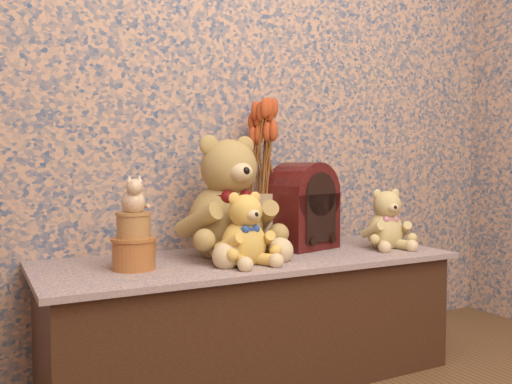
# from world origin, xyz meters

# --- Properties ---
(display_shelf) EXTENTS (1.50, 0.60, 0.44)m
(display_shelf) POSITION_xyz_m (0.00, 1.21, 0.22)
(display_shelf) COLOR #3C4F7B
(display_shelf) RESTS_ON ground
(teddy_large) EXTENTS (0.41, 0.48, 0.48)m
(teddy_large) POSITION_xyz_m (-0.07, 1.27, 0.68)
(teddy_large) COLOR olive
(teddy_large) RESTS_ON display_shelf
(teddy_medium) EXTENTS (0.23, 0.26, 0.26)m
(teddy_medium) POSITION_xyz_m (-0.08, 1.10, 0.58)
(teddy_medium) COLOR #CA8A39
(teddy_medium) RESTS_ON display_shelf
(teddy_small) EXTENTS (0.25, 0.28, 0.26)m
(teddy_small) POSITION_xyz_m (0.58, 1.14, 0.57)
(teddy_small) COLOR tan
(teddy_small) RESTS_ON display_shelf
(cathedral_radio) EXTENTS (0.29, 0.24, 0.35)m
(cathedral_radio) POSITION_xyz_m (0.28, 1.29, 0.62)
(cathedral_radio) COLOR #3A0A0B
(cathedral_radio) RESTS_ON display_shelf
(ceramic_vase) EXTENTS (0.16, 0.16, 0.22)m
(ceramic_vase) POSITION_xyz_m (0.13, 1.36, 0.56)
(ceramic_vase) COLOR tan
(ceramic_vase) RESTS_ON display_shelf
(dried_stalks) EXTENTS (0.31, 0.31, 0.46)m
(dried_stalks) POSITION_xyz_m (0.13, 1.36, 0.90)
(dried_stalks) COLOR #BB431D
(dried_stalks) RESTS_ON ceramic_vase
(biscuit_tin_lower) EXTENTS (0.16, 0.16, 0.10)m
(biscuit_tin_lower) POSITION_xyz_m (-0.44, 1.18, 0.49)
(biscuit_tin_lower) COLOR #B58B35
(biscuit_tin_lower) RESTS_ON display_shelf
(biscuit_tin_upper) EXTENTS (0.14, 0.14, 0.08)m
(biscuit_tin_upper) POSITION_xyz_m (-0.44, 1.18, 0.59)
(biscuit_tin_upper) COLOR tan
(biscuit_tin_upper) RESTS_ON biscuit_tin_lower
(cat_figurine) EXTENTS (0.10, 0.11, 0.12)m
(cat_figurine) POSITION_xyz_m (-0.44, 1.18, 0.69)
(cat_figurine) COLOR silver
(cat_figurine) RESTS_ON biscuit_tin_upper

